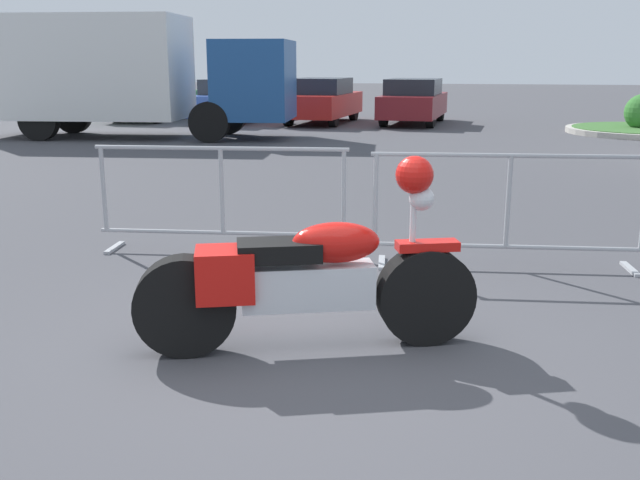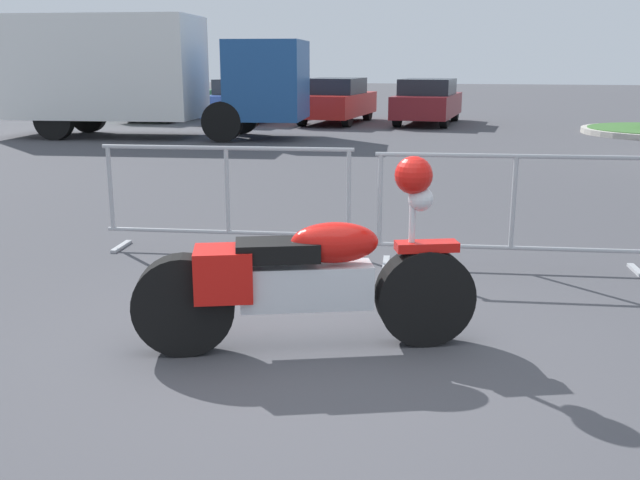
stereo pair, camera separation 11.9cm
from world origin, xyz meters
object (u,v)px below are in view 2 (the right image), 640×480
crowd_barrier_near (227,197)px  parked_car_maroon (428,101)px  box_truck (134,71)px  parked_car_red (336,100)px  motorcycle (306,278)px  parked_car_green (170,98)px  crowd_barrier_far (513,210)px  parked_car_blue (248,100)px

crowd_barrier_near → parked_car_maroon: size_ratio=0.61×
box_truck → parked_car_red: 6.69m
crowd_barrier_near → box_truck: (-6.22, 10.23, 1.08)m
box_truck → parked_car_red: bearing=45.7°
motorcycle → parked_car_red: bearing=82.1°
parked_car_green → parked_car_maroon: bearing=-84.9°
motorcycle → crowd_barrier_near: motorcycle is taller
motorcycle → parked_car_red: size_ratio=0.53×
crowd_barrier_far → box_truck: (-8.98, 10.23, 1.08)m
box_truck → parked_car_red: (4.10, 5.21, -0.93)m
parked_car_red → parked_car_green: bearing=92.6°
parked_car_blue → parked_car_maroon: (5.61, 0.48, 0.01)m
box_truck → crowd_barrier_near: bearing=-64.9°
crowd_barrier_far → parked_car_blue: size_ratio=0.62×
crowd_barrier_near → parked_car_red: bearing=97.8°
motorcycle → parked_car_green: size_ratio=0.52×
crowd_barrier_far → parked_car_red: size_ratio=0.60×
crowd_barrier_near → parked_car_green: (-7.73, 15.58, 0.15)m
box_truck → parked_car_blue: bearing=69.5°
motorcycle → parked_car_green: 20.03m
motorcycle → parked_car_maroon: size_ratio=0.53×
box_truck → parked_car_blue: (1.29, 5.03, -0.95)m
parked_car_blue → crowd_barrier_near: bearing=-158.1°
crowd_barrier_far → parked_car_red: bearing=107.5°
crowd_barrier_near → parked_car_green: size_ratio=0.60×
parked_car_blue → parked_car_red: bearing=-82.5°
parked_car_red → crowd_barrier_near: bearing=-168.2°
crowd_barrier_near → parked_car_green: 17.39m
parked_car_green → parked_car_blue: 2.82m
parked_car_green → parked_car_red: (5.61, -0.14, -0.00)m
box_truck → parked_car_green: (-1.51, 5.34, -0.93)m
motorcycle → parked_car_green: bearing=98.0°
crowd_barrier_far → parked_car_green: size_ratio=0.60×
crowd_barrier_near → parked_car_blue: (-4.93, 15.27, 0.12)m
parked_car_blue → parked_car_green: bearing=87.6°
parked_car_maroon → box_truck: bearing=132.6°
parked_car_red → parked_car_blue: bearing=97.5°
parked_car_maroon → crowd_barrier_far: bearing=-168.5°
motorcycle → parked_car_maroon: parked_car_maroon is taller
motorcycle → crowd_barrier_far: motorcycle is taller
parked_car_maroon → motorcycle: bearing=-173.8°
parked_car_red → parked_car_maroon: size_ratio=1.01×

